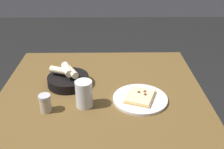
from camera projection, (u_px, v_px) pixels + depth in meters
The scene contains 5 objects.
dining_table at pixel (102, 101), 1.45m from camera, with size 1.07×1.10×0.74m.
pizza_plate at pixel (140, 98), 1.36m from camera, with size 0.28×0.28×0.04m.
bread_basket at pixel (68, 79), 1.48m from camera, with size 0.23×0.23×0.12m.
beer_glass at pixel (84, 95), 1.29m from camera, with size 0.08×0.08×0.14m.
pepper_shaker at pixel (45, 104), 1.26m from camera, with size 0.06×0.06×0.09m.
Camera 1 is at (-1.21, -0.04, 1.51)m, focal length 42.53 mm.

